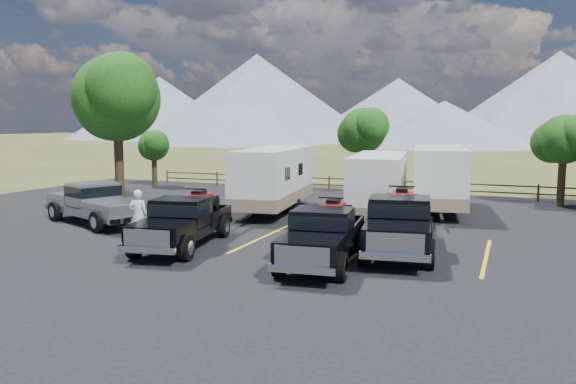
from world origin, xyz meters
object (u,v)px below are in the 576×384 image
at_px(pickup_silver, 95,203).
at_px(rig_right, 400,222).
at_px(tree_big_nw, 116,98).
at_px(person_b, 175,217).
at_px(rig_left, 184,220).
at_px(trailer_left, 274,179).
at_px(trailer_center, 379,186).
at_px(rig_center, 324,233).
at_px(person_a, 138,215).
at_px(trailer_right, 439,178).

bearing_deg(pickup_silver, rig_right, 110.89).
relative_size(tree_big_nw, person_b, 4.98).
bearing_deg(person_b, rig_left, -89.58).
distance_m(trailer_left, trailer_center, 5.16).
xyz_separation_m(rig_left, rig_center, (5.28, -0.34, -0.01)).
xyz_separation_m(trailer_center, person_b, (-6.17, -6.76, -0.74)).
relative_size(pickup_silver, person_b, 3.93).
bearing_deg(person_a, trailer_right, -146.53).
xyz_separation_m(trailer_left, person_b, (-1.02, -6.94, -0.83)).
bearing_deg(rig_right, pickup_silver, 170.37).
bearing_deg(trailer_center, trailer_right, 49.35).
bearing_deg(pickup_silver, person_a, 83.09).
bearing_deg(trailer_left, rig_left, -97.14).
distance_m(trailer_left, person_b, 7.07).
height_order(trailer_center, person_a, trailer_center).
height_order(trailer_center, pickup_silver, trailer_center).
bearing_deg(rig_center, person_a, 169.02).
bearing_deg(trailer_left, rig_right, -47.28).
bearing_deg(rig_left, rig_right, 5.55).
distance_m(rig_left, trailer_center, 9.39).
distance_m(tree_big_nw, trailer_center, 14.31).
xyz_separation_m(rig_right, trailer_center, (-2.05, 5.82, 0.51)).
bearing_deg(trailer_right, trailer_left, -165.16).
bearing_deg(person_b, trailer_center, 4.04).
bearing_deg(rig_center, trailer_right, 73.37).
bearing_deg(rig_left, pickup_silver, 148.44).
relative_size(trailer_left, trailer_center, 1.06).
bearing_deg(tree_big_nw, trailer_center, 2.16).
bearing_deg(rig_left, person_b, 123.69).
bearing_deg(person_a, rig_right, 174.92).
relative_size(rig_right, pickup_silver, 1.05).
height_order(rig_center, rig_right, rig_right).
xyz_separation_m(tree_big_nw, trailer_right, (15.89, 3.92, -3.92)).
relative_size(rig_left, trailer_left, 0.67).
relative_size(trailer_center, pickup_silver, 1.36).
bearing_deg(rig_left, person_a, 164.53).
bearing_deg(pickup_silver, tree_big_nw, -129.35).
bearing_deg(rig_center, pickup_silver, 159.92).
height_order(trailer_right, person_b, trailer_right).
relative_size(rig_center, trailer_center, 0.70).
bearing_deg(trailer_right, rig_right, -99.60).
xyz_separation_m(rig_left, person_b, (-1.06, 1.10, -0.14)).
relative_size(rig_left, rig_center, 1.02).
distance_m(rig_right, trailer_left, 9.40).
height_order(pickup_silver, person_b, pickup_silver).
distance_m(tree_big_nw, trailer_left, 9.45).
xyz_separation_m(rig_right, person_b, (-8.22, -0.93, -0.22)).
bearing_deg(rig_right, rig_center, -136.98).
xyz_separation_m(rig_center, trailer_center, (-0.17, 8.20, 0.60)).
relative_size(trailer_center, person_a, 4.46).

